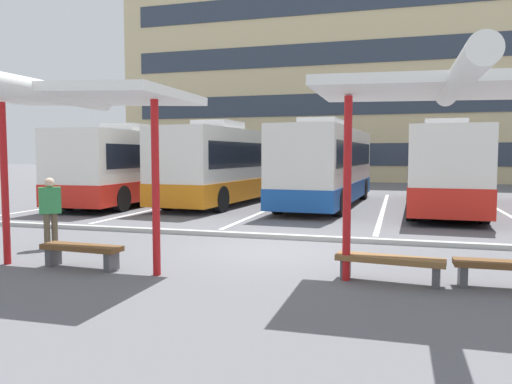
# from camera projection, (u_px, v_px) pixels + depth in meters

# --- Properties ---
(ground_plane) EXTENTS (160.00, 160.00, 0.00)m
(ground_plane) POSITION_uv_depth(u_px,v_px,m) (270.00, 251.00, 11.21)
(ground_plane) COLOR slate
(terminal_building) EXTENTS (41.12, 14.94, 22.41)m
(terminal_building) POSITION_uv_depth(u_px,v_px,m) (370.00, 70.00, 45.05)
(terminal_building) COLOR #D1BC8C
(terminal_building) RESTS_ON ground
(coach_bus_0) EXTENTS (2.81, 11.87, 3.47)m
(coach_bus_0) POSITION_uv_depth(u_px,v_px,m) (146.00, 167.00, 23.14)
(coach_bus_0) COLOR silver
(coach_bus_0) RESTS_ON ground
(coach_bus_1) EXTENTS (3.46, 10.69, 3.57)m
(coach_bus_1) POSITION_uv_depth(u_px,v_px,m) (231.00, 166.00, 22.31)
(coach_bus_1) COLOR silver
(coach_bus_1) RESTS_ON ground
(coach_bus_2) EXTENTS (3.00, 10.40, 3.57)m
(coach_bus_2) POSITION_uv_depth(u_px,v_px,m) (327.00, 167.00, 21.00)
(coach_bus_2) COLOR silver
(coach_bus_2) RESTS_ON ground
(coach_bus_3) EXTENTS (2.84, 11.82, 3.44)m
(coach_bus_3) POSITION_uv_depth(u_px,v_px,m) (442.00, 170.00, 19.92)
(coach_bus_3) COLOR silver
(coach_bus_3) RESTS_ON ground
(lane_stripe_0) EXTENTS (0.16, 14.00, 0.01)m
(lane_stripe_0) POSITION_uv_depth(u_px,v_px,m) (98.00, 200.00, 23.52)
(lane_stripe_0) COLOR white
(lane_stripe_0) RESTS_ON ground
(lane_stripe_1) EXTENTS (0.16, 14.00, 0.01)m
(lane_stripe_1) POSITION_uv_depth(u_px,v_px,m) (183.00, 203.00, 22.32)
(lane_stripe_1) COLOR white
(lane_stripe_1) RESTS_ON ground
(lane_stripe_2) EXTENTS (0.16, 14.00, 0.01)m
(lane_stripe_2) POSITION_uv_depth(u_px,v_px,m) (277.00, 206.00, 21.12)
(lane_stripe_2) COLOR white
(lane_stripe_2) RESTS_ON ground
(lane_stripe_3) EXTENTS (0.16, 14.00, 0.01)m
(lane_stripe_3) POSITION_uv_depth(u_px,v_px,m) (383.00, 209.00, 19.91)
(lane_stripe_3) COLOR white
(lane_stripe_3) RESTS_ON ground
(lane_stripe_4) EXTENTS (0.16, 14.00, 0.01)m
(lane_stripe_4) POSITION_uv_depth(u_px,v_px,m) (503.00, 212.00, 18.71)
(lane_stripe_4) COLOR white
(lane_stripe_4) RESTS_ON ground
(waiting_shelter_0) EXTENTS (4.29, 4.56, 3.43)m
(waiting_shelter_0) POSITION_uv_depth(u_px,v_px,m) (65.00, 99.00, 8.96)
(waiting_shelter_0) COLOR red
(waiting_shelter_0) RESTS_ON ground
(bench_0) EXTENTS (1.66, 0.51, 0.45)m
(bench_0) POSITION_uv_depth(u_px,v_px,m) (82.00, 251.00, 9.53)
(bench_0) COLOR brown
(bench_0) RESTS_ON ground
(waiting_shelter_1) EXTENTS (4.25, 4.50, 3.40)m
(waiting_shelter_1) POSITION_uv_depth(u_px,v_px,m) (453.00, 91.00, 7.70)
(waiting_shelter_1) COLOR red
(waiting_shelter_1) RESTS_ON ground
(bench_1) EXTENTS (1.84, 0.62, 0.45)m
(bench_1) POSITION_uv_depth(u_px,v_px,m) (390.00, 263.00, 8.45)
(bench_1) COLOR brown
(bench_1) RESTS_ON ground
(bench_2) EXTENTS (1.56, 0.44, 0.45)m
(bench_2) POSITION_uv_depth(u_px,v_px,m) (505.00, 269.00, 8.05)
(bench_2) COLOR brown
(bench_2) RESTS_ON ground
(platform_kerb) EXTENTS (44.00, 0.24, 0.12)m
(platform_kerb) POSITION_uv_depth(u_px,v_px,m) (286.00, 237.00, 12.79)
(platform_kerb) COLOR #ADADA8
(platform_kerb) RESTS_ON ground
(waiting_passenger_0) EXTENTS (0.50, 0.48, 1.64)m
(waiting_passenger_0) POSITION_uv_depth(u_px,v_px,m) (50.00, 208.00, 11.52)
(waiting_passenger_0) COLOR brown
(waiting_passenger_0) RESTS_ON ground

